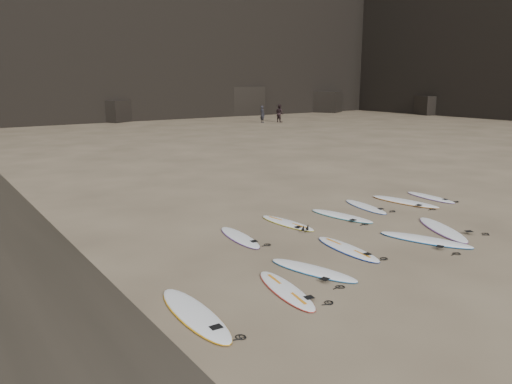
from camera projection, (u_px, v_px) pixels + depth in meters
ground at (378, 247)px, 13.99m from camera, size 240.00×240.00×0.00m
surfboard_0 at (286, 290)px, 11.05m from camera, size 0.98×2.43×0.09m
surfboard_1 at (313, 270)px, 12.19m from camera, size 1.27×2.49×0.09m
surfboard_2 at (347, 249)px, 13.71m from camera, size 0.77×2.48×0.09m
surfboard_3 at (425, 239)px, 14.47m from camera, size 1.59×2.72×0.10m
surfboard_4 at (442, 229)px, 15.47m from camera, size 1.80×2.72×0.10m
surfboard_5 at (240, 237)px, 14.72m from camera, size 0.82×2.36×0.08m
surfboard_6 at (287, 223)px, 16.17m from camera, size 0.80×2.35×0.08m
surfboard_7 at (341, 216)px, 16.99m from camera, size 1.06×2.52×0.09m
surfboard_8 at (365, 206)px, 18.23m from camera, size 0.95×2.37×0.08m
surfboard_9 at (405, 201)px, 18.94m from camera, size 1.14×2.82×0.10m
surfboard_10 at (430, 197)px, 19.67m from camera, size 0.70×2.31×0.08m
surfboard_11 at (195, 314)px, 9.91m from camera, size 0.79×2.82×0.10m
person_a at (262, 114)px, 52.98m from camera, size 0.46×0.68×1.81m
person_b at (279, 113)px, 53.62m from camera, size 0.83×1.00×1.90m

